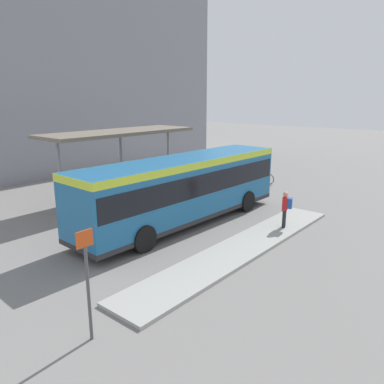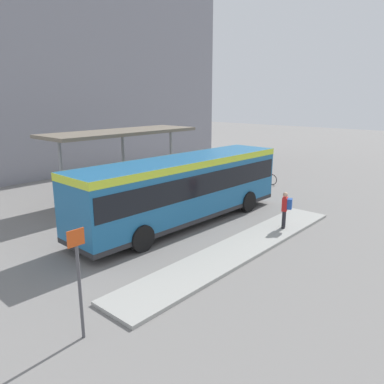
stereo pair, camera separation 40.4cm
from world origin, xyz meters
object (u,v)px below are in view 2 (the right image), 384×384
Objects in this scene: city_bus at (184,185)px; platform_sign at (79,279)px; potted_planter_near_shelter at (187,184)px; bicycle_red at (265,178)px; bicycle_blue at (256,178)px; bicycle_black at (251,175)px; potted_planter_far_side at (152,192)px; bicycle_yellow at (242,174)px; pedestrian_waiting at (286,208)px.

city_bus reaches higher than platform_sign.
city_bus is 5.52m from potted_planter_near_shelter.
potted_planter_near_shelter is at bearing -114.45° from bicycle_red.
bicycle_black is at bearing -38.13° from bicycle_blue.
platform_sign is (-9.23, -7.51, 0.88)m from potted_planter_far_side.
bicycle_yellow is at bearing -178.85° from bicycle_black.
platform_sign reaches higher than potted_planter_near_shelter.
potted_planter_near_shelter is (1.95, 7.56, -0.41)m from pedestrian_waiting.
potted_planter_near_shelter is at bearing -81.68° from bicycle_yellow.
bicycle_red is 0.70m from bicycle_blue.
bicycle_black is at bearing 162.71° from bicycle_red.
pedestrian_waiting is 10.39m from bicycle_black.
bicycle_black is (9.98, 2.74, -1.43)m from city_bus.
platform_sign reaches higher than pedestrian_waiting.
platform_sign is (-18.00, -6.75, 1.19)m from bicycle_black.
potted_planter_far_side is at bearing -107.39° from bicycle_red.
city_bus reaches higher than bicycle_yellow.
pedestrian_waiting is 7.82m from potted_planter_near_shelter.
bicycle_red is 8.69m from potted_planter_far_side.
city_bus is 3.87m from potted_planter_far_side.
bicycle_red is (7.48, 5.40, -0.68)m from pedestrian_waiting.
platform_sign reaches higher than potted_planter_far_side.
bicycle_blue is at bearing -9.93° from potted_planter_far_side.
platform_sign is at bearing -76.14° from bicycle_red.
potted_planter_near_shelter is at bearing 31.86° from platform_sign.
bicycle_yellow is 0.57× the size of platform_sign.
bicycle_yellow is at bearing 22.54° from platform_sign.
platform_sign is at bearing -58.34° from bicycle_yellow.
potted_planter_far_side is (-8.31, 1.46, 0.34)m from bicycle_blue.
potted_planter_near_shelter is 0.91× the size of potted_planter_far_side.
bicycle_blue is (9.52, 2.05, -1.45)m from city_bus.
bicycle_yellow is (0.30, 2.09, -0.02)m from bicycle_red.
city_bus is at bearing -77.76° from bicycle_black.
city_bus is 6.81× the size of bicycle_black.
bicycle_yellow is 1.33× the size of potted_planter_near_shelter.
bicycle_yellow is (7.78, 7.48, -0.70)m from pedestrian_waiting.
bicycle_red is at bearing 9.48° from city_bus.
platform_sign is (-12.11, -7.53, 0.92)m from potted_planter_near_shelter.
bicycle_blue is at bearing 13.62° from city_bus.
potted_planter_near_shelter is (-5.43, 1.47, 0.30)m from bicycle_blue.
bicycle_yellow is 19.47m from platform_sign.
pedestrian_waiting is at bearing 124.52° from bicycle_blue.
bicycle_red is at bearing -176.92° from bicycle_blue.
bicycle_black is 8.80m from potted_planter_far_side.
city_bus is at bearing -85.03° from bicycle_red.
pedestrian_waiting is 0.94× the size of bicycle_red.
city_bus is 8.62× the size of potted_planter_far_side.
potted_planter_far_side is (-8.71, 0.07, 0.33)m from bicycle_yellow.
potted_planter_far_side is (1.21, 3.51, -1.12)m from city_bus.
bicycle_red is 18.48m from platform_sign.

